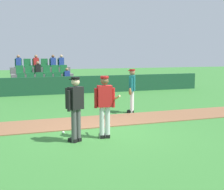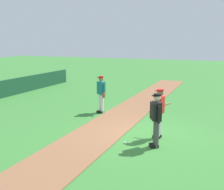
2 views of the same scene
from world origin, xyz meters
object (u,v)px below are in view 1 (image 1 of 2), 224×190
(umpire_home_plate, at_px, (75,105))
(baseball, at_px, (63,132))
(runner_teal_jersey, at_px, (132,89))
(batter_red_jersey, at_px, (105,104))

(umpire_home_plate, relative_size, baseball, 23.78)
(umpire_home_plate, height_order, runner_teal_jersey, same)
(batter_red_jersey, distance_m, baseball, 1.64)
(umpire_home_plate, height_order, baseball, umpire_home_plate)
(umpire_home_plate, distance_m, runner_teal_jersey, 4.65)
(baseball, bearing_deg, umpire_home_plate, -82.12)
(runner_teal_jersey, bearing_deg, baseball, -143.72)
(batter_red_jersey, distance_m, runner_teal_jersey, 4.03)
(batter_red_jersey, height_order, baseball, batter_red_jersey)
(runner_teal_jersey, relative_size, baseball, 23.78)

